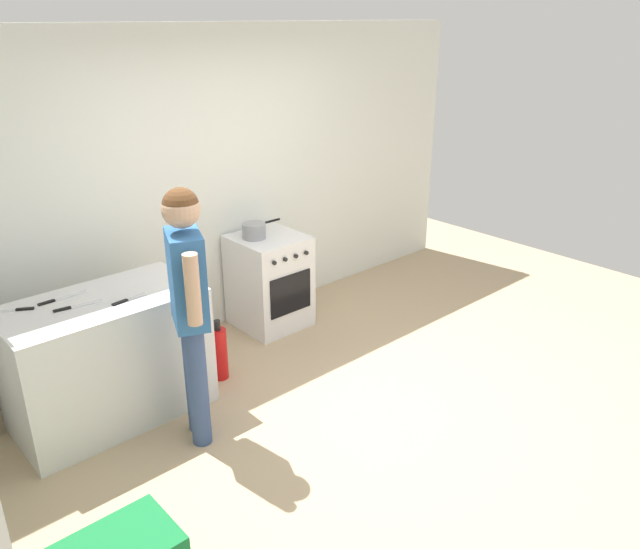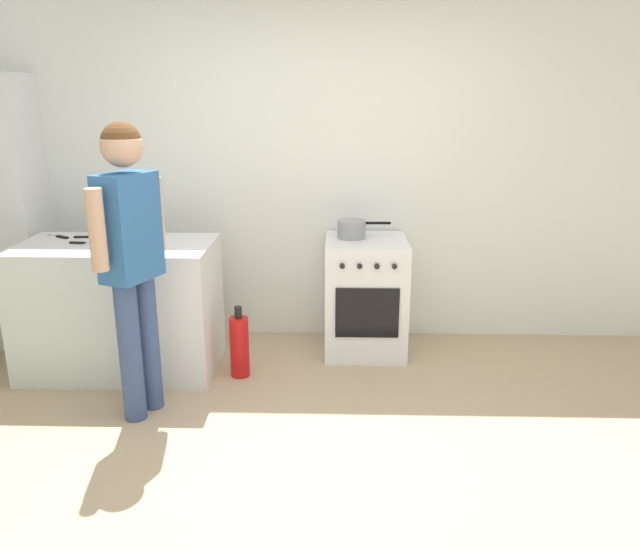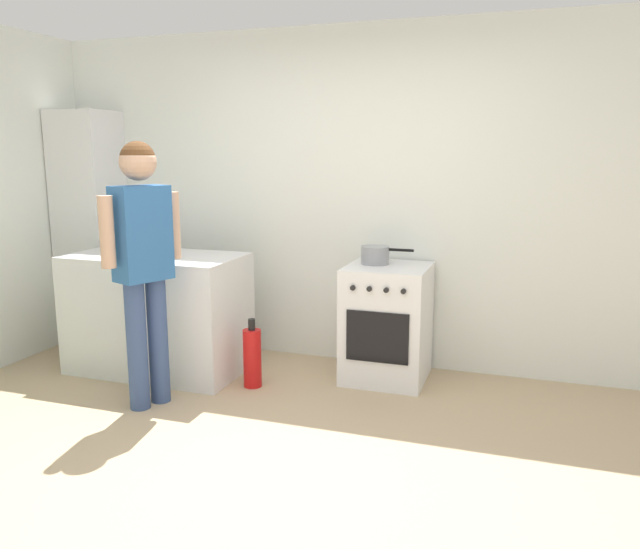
# 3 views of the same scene
# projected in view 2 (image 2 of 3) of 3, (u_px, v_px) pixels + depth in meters

# --- Properties ---
(ground_plane) EXTENTS (8.00, 8.00, 0.00)m
(ground_plane) POSITION_uv_depth(u_px,v_px,m) (309.00, 470.00, 3.22)
(ground_plane) COLOR tan
(back_wall) EXTENTS (6.00, 0.10, 2.60)m
(back_wall) POSITION_uv_depth(u_px,v_px,m) (320.00, 170.00, 4.72)
(back_wall) COLOR silver
(back_wall) RESTS_ON ground
(counter_unit) EXTENTS (1.30, 0.70, 0.90)m
(counter_unit) POSITION_uv_depth(u_px,v_px,m) (120.00, 308.00, 4.28)
(counter_unit) COLOR silver
(counter_unit) RESTS_ON ground
(oven_left) EXTENTS (0.59, 0.62, 0.85)m
(oven_left) POSITION_uv_depth(u_px,v_px,m) (365.00, 296.00, 4.60)
(oven_left) COLOR white
(oven_left) RESTS_ON ground
(pot) EXTENTS (0.39, 0.21, 0.13)m
(pot) POSITION_uv_depth(u_px,v_px,m) (352.00, 229.00, 4.51)
(pot) COLOR gray
(pot) RESTS_ON oven_left
(knife_utility) EXTENTS (0.25, 0.06, 0.01)m
(knife_utility) POSITION_uv_depth(u_px,v_px,m) (127.00, 249.00, 4.01)
(knife_utility) COLOR silver
(knife_utility) RESTS_ON counter_unit
(knife_chef) EXTENTS (0.31, 0.07, 0.01)m
(knife_chef) POSITION_uv_depth(u_px,v_px,m) (90.00, 243.00, 4.14)
(knife_chef) COLOR silver
(knife_chef) RESTS_ON counter_unit
(knife_paring) EXTENTS (0.19, 0.13, 0.01)m
(knife_paring) POSITION_uv_depth(u_px,v_px,m) (59.00, 237.00, 4.33)
(knife_paring) COLOR silver
(knife_paring) RESTS_ON counter_unit
(knife_carving) EXTENTS (0.33, 0.05, 0.01)m
(knife_carving) POSITION_uv_depth(u_px,v_px,m) (96.00, 237.00, 4.32)
(knife_carving) COLOR silver
(knife_carving) RESTS_ON counter_unit
(person) EXTENTS (0.32, 0.53, 1.73)m
(person) POSITION_uv_depth(u_px,v_px,m) (130.00, 245.00, 3.51)
(person) COLOR #384C7A
(person) RESTS_ON ground
(fire_extinguisher) EXTENTS (0.13, 0.13, 0.50)m
(fire_extinguisher) POSITION_uv_depth(u_px,v_px,m) (239.00, 346.00, 4.23)
(fire_extinguisher) COLOR red
(fire_extinguisher) RESTS_ON ground
(larder_cabinet) EXTENTS (0.48, 0.44, 2.00)m
(larder_cabinet) POSITION_uv_depth(u_px,v_px,m) (8.00, 214.00, 4.61)
(larder_cabinet) COLOR silver
(larder_cabinet) RESTS_ON ground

